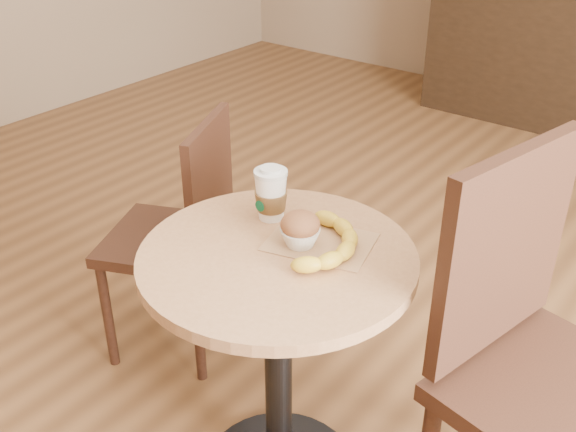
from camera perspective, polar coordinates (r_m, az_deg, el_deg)
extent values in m
cylinder|color=black|center=(1.77, -0.81, -13.44)|extent=(0.07, 0.07, 0.72)
cylinder|color=#AE7A50|center=(1.55, -0.91, -3.64)|extent=(0.65, 0.65, 0.03)
cube|color=#381E13|center=(2.25, -10.35, -2.05)|extent=(0.49, 0.49, 0.04)
cylinder|color=#381E13|center=(2.55, -11.87, -3.81)|extent=(0.03, 0.03, 0.42)
cylinder|color=#381E13|center=(2.32, -15.05, -7.97)|extent=(0.03, 0.03, 0.42)
cylinder|color=#381E13|center=(2.44, -5.04, -4.83)|extent=(0.03, 0.03, 0.42)
cylinder|color=#381E13|center=(2.20, -7.60, -9.34)|extent=(0.03, 0.03, 0.42)
cube|color=#381E13|center=(2.08, -6.66, 2.85)|extent=(0.17, 0.33, 0.39)
cube|color=#381E13|center=(1.63, 22.40, -14.27)|extent=(0.54, 0.54, 0.05)
cylinder|color=#381E13|center=(1.99, 18.90, -14.27)|extent=(0.04, 0.04, 0.51)
cube|color=#381E13|center=(1.53, 17.85, -2.79)|extent=(0.13, 0.43, 0.48)
cube|color=#A1744E|center=(1.58, 2.74, -2.21)|extent=(0.28, 0.23, 0.00)
cylinder|color=silver|center=(1.63, -1.48, 3.68)|extent=(0.08, 0.08, 0.01)
cylinder|color=silver|center=(1.62, -1.49, 3.99)|extent=(0.05, 0.05, 0.01)
cylinder|color=#074B2B|center=(1.63, -2.42, 0.83)|extent=(0.03, 0.00, 0.03)
ellipsoid|color=brown|center=(1.54, 1.04, -0.71)|extent=(0.09, 0.09, 0.06)
ellipsoid|color=beige|center=(1.53, 1.05, -0.10)|extent=(0.03, 0.03, 0.02)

